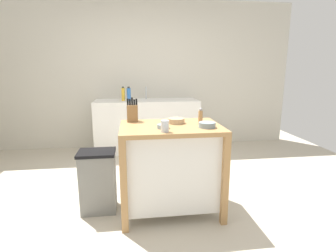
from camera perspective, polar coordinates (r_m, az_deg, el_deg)
name	(u,v)px	position (r m, az deg, el deg)	size (l,w,h in m)	color
ground_plane	(146,205)	(2.92, -4.72, -16.77)	(6.65, 6.65, 0.00)	#BCB29E
wall_back	(138,75)	(4.87, -6.46, 10.88)	(5.65, 0.10, 2.60)	beige
kitchen_island	(171,164)	(2.63, 0.59, -8.21)	(0.97, 0.69, 0.89)	#AD7F4C
knife_block	(132,113)	(2.71, -7.75, 2.91)	(0.11, 0.09, 0.25)	olive
bowl_ceramic_wide	(207,125)	(2.45, 8.48, 0.28)	(0.16, 0.16, 0.05)	gray
bowl_ceramic_small	(176,121)	(2.61, 1.78, 1.19)	(0.17, 0.17, 0.05)	tan
bowl_stoneware_deep	(163,126)	(2.39, -1.07, -0.05)	(0.11, 0.11, 0.04)	gray
drinking_cup	(165,126)	(2.24, -0.69, -0.04)	(0.07, 0.07, 0.10)	silver
pepper_grinder	(200,116)	(2.63, 7.07, 2.17)	(0.04, 0.04, 0.15)	#AD7F4C
trash_bin	(98,181)	(2.78, -14.94, -11.49)	(0.36, 0.28, 0.63)	slate
sink_counter	(147,125)	(4.62, -4.58, 0.19)	(1.77, 0.60, 0.89)	white
sink_faucet	(146,93)	(4.68, -4.79, 7.18)	(0.02, 0.02, 0.22)	#B7BCC1
bottle_dish_soap	(123,94)	(4.48, -9.72, 6.83)	(0.06, 0.06, 0.24)	yellow
bottle_hand_soap	(129,94)	(4.45, -8.53, 6.84)	(0.07, 0.07, 0.24)	blue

